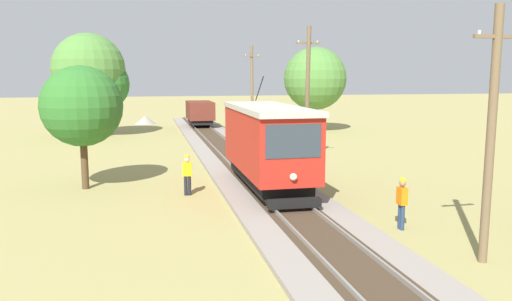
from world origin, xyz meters
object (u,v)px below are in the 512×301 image
object	(u,v)px
second_worker	(187,173)
tree_left_far	(102,84)
freight_car	(200,112)
utility_pole_near_tram	(491,134)
tree_left_near	(82,106)
utility_pole_far	(252,90)
gravel_pile	(145,120)
red_tram	(268,143)
tree_right_near	(89,70)
track_worker	(402,201)
tree_horizon	(315,79)
utility_pole_mid	(307,95)

from	to	relation	value
second_worker	tree_left_far	bearing A→B (deg)	20.40
freight_car	utility_pole_near_tram	xyz separation A→B (m)	(3.80, -37.97, 2.02)
freight_car	tree_left_near	bearing A→B (deg)	-107.12
utility_pole_far	gravel_pile	size ratio (longest dim) A/B	3.31
red_tram	gravel_pile	distance (m)	34.21
utility_pole_near_tram	tree_right_near	xyz separation A→B (m)	(-13.58, 32.59, 2.07)
utility_pole_near_tram	tree_right_near	world-z (taller)	tree_right_near
red_tram	track_worker	bearing A→B (deg)	-64.56
tree_right_near	tree_left_far	size ratio (longest dim) A/B	1.29
utility_pole_far	tree_left_near	distance (m)	22.40
tree_right_near	tree_horizon	bearing A→B (deg)	0.17
freight_car	utility_pole_near_tram	distance (m)	38.21
utility_pole_mid	tree_right_near	distance (m)	21.71
track_worker	tree_left_far	world-z (taller)	tree_left_far
tree_right_near	tree_left_near	bearing A→B (deg)	-85.12
freight_car	tree_left_near	size ratio (longest dim) A/B	0.93
utility_pole_near_tram	utility_pole_far	xyz separation A→B (m)	(0.00, 30.98, 0.38)
utility_pole_mid	tree_right_near	size ratio (longest dim) A/B	0.91
utility_pole_near_tram	track_worker	size ratio (longest dim) A/B	3.90
utility_pole_near_tram	utility_pole_mid	bearing A→B (deg)	90.00
tree_left_near	utility_pole_mid	bearing A→B (deg)	17.71
utility_pole_far	second_worker	xyz separation A→B (m)	(-7.35, -21.32, -2.98)
tree_left_near	utility_pole_far	bearing A→B (deg)	58.16
red_tram	track_worker	world-z (taller)	red_tram
red_tram	gravel_pile	size ratio (longest dim) A/B	3.65
red_tram	utility_pole_mid	xyz separation A→B (m)	(3.80, 6.06, 1.85)
freight_car	gravel_pile	bearing A→B (deg)	134.37
red_tram	second_worker	bearing A→B (deg)	-179.92
red_tram	tree_left_near	world-z (taller)	tree_left_near
utility_pole_far	tree_right_near	distance (m)	13.77
freight_car	utility_pole_near_tram	bearing A→B (deg)	-84.28
gravel_pile	second_worker	distance (m)	33.81
tree_left_near	tree_horizon	xyz separation A→B (m)	(18.11, 20.70, 1.11)
gravel_pile	utility_pole_near_tram	bearing A→B (deg)	-78.12
gravel_pile	tree_left_near	size ratio (longest dim) A/B	0.42
track_worker	tree_left_near	distance (m)	14.37
red_tram	tree_right_near	size ratio (longest dim) A/B	0.99
utility_pole_far	tree_left_near	xyz separation A→B (m)	(-11.81, -19.03, -0.20)
second_worker	tree_left_near	xyz separation A→B (m)	(-4.46, 2.29, 2.78)
utility_pole_mid	tree_left_near	bearing A→B (deg)	-162.29
tree_left_far	red_tram	bearing A→B (deg)	-69.21
utility_pole_near_tram	gravel_pile	size ratio (longest dim) A/B	2.98
gravel_pile	tree_left_near	bearing A→B (deg)	-94.87
tree_right_near	utility_pole_far	bearing A→B (deg)	-6.77
utility_pole_mid	utility_pole_near_tram	bearing A→B (deg)	-90.00
utility_pole_far	tree_horizon	xyz separation A→B (m)	(6.29, 1.67, 0.91)
utility_pole_far	tree_horizon	size ratio (longest dim) A/B	1.00
utility_pole_mid	gravel_pile	world-z (taller)	utility_pole_mid
utility_pole_near_tram	tree_left_far	size ratio (longest dim) A/B	1.04
tree_horizon	freight_car	bearing A→B (deg)	152.23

